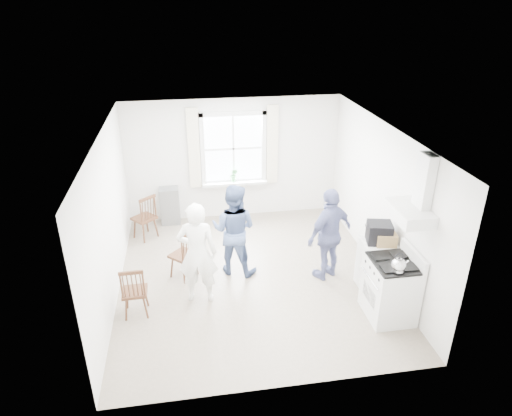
{
  "coord_description": "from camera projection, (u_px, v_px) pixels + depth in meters",
  "views": [
    {
      "loc": [
        -0.99,
        -6.62,
        4.52
      ],
      "look_at": [
        0.11,
        0.2,
        1.23
      ],
      "focal_mm": 32.0,
      "sensor_mm": 36.0,
      "label": 1
    }
  ],
  "objects": [
    {
      "name": "windsor_chair_a",
      "position": [
        147.0,
        213.0,
        8.97
      ],
      "size": [
        0.56,
        0.55,
        0.95
      ],
      "color": "#3E2214",
      "rests_on": "ground"
    },
    {
      "name": "shelf_unit",
      "position": [
        170.0,
        206.0,
        9.69
      ],
      "size": [
        0.4,
        0.3,
        0.8
      ],
      "primitive_type": "cube",
      "color": "slate",
      "rests_on": "ground"
    },
    {
      "name": "range_hood",
      "position": [
        414.0,
        202.0,
        6.26
      ],
      "size": [
        0.45,
        0.76,
        0.94
      ],
      "color": "silver",
      "rests_on": "room_shell"
    },
    {
      "name": "window_assembly",
      "position": [
        234.0,
        153.0,
        9.54
      ],
      "size": [
        1.88,
        0.24,
        1.7
      ],
      "color": "white",
      "rests_on": "room_shell"
    },
    {
      "name": "person_mid",
      "position": [
        234.0,
        230.0,
        7.82
      ],
      "size": [
        1.06,
        1.06,
        1.65
      ],
      "primitive_type": "imported",
      "rotation": [
        0.0,
        0.0,
        2.72
      ],
      "color": "#495C87",
      "rests_on": "ground"
    },
    {
      "name": "stereo_stack",
      "position": [
        379.0,
        233.0,
        7.21
      ],
      "size": [
        0.44,
        0.41,
        0.33
      ],
      "color": "black",
      "rests_on": "low_cabinet"
    },
    {
      "name": "low_cabinet",
      "position": [
        376.0,
        265.0,
        7.5
      ],
      "size": [
        0.5,
        0.55,
        0.9
      ],
      "primitive_type": "cube",
      "color": "silver",
      "rests_on": "ground"
    },
    {
      "name": "person_right",
      "position": [
        330.0,
        234.0,
        7.67
      ],
      "size": [
        1.32,
        1.32,
        1.65
      ],
      "primitive_type": "imported",
      "rotation": [
        0.0,
        0.0,
        3.65
      ],
      "color": "navy",
      "rests_on": "ground"
    },
    {
      "name": "kettle",
      "position": [
        398.0,
        265.0,
        6.38
      ],
      "size": [
        0.21,
        0.21,
        0.3
      ],
      "color": "silver",
      "rests_on": "gas_stove"
    },
    {
      "name": "potted_plant",
      "position": [
        234.0,
        175.0,
        9.66
      ],
      "size": [
        0.22,
        0.22,
        0.3
      ],
      "primitive_type": "imported",
      "rotation": [
        0.0,
        0.0,
        -0.43
      ],
      "color": "#35783B",
      "rests_on": "window_assembly"
    },
    {
      "name": "windsor_chair_b",
      "position": [
        133.0,
        288.0,
        6.77
      ],
      "size": [
        0.38,
        0.37,
        0.88
      ],
      "color": "#3E2214",
      "rests_on": "ground"
    },
    {
      "name": "room_shell",
      "position": [
        251.0,
        210.0,
        7.43
      ],
      "size": [
        4.62,
        5.12,
        2.64
      ],
      "color": "gray",
      "rests_on": "ground"
    },
    {
      "name": "cardboard_box",
      "position": [
        386.0,
        239.0,
        7.16
      ],
      "size": [
        0.34,
        0.27,
        0.2
      ],
      "primitive_type": "cube",
      "rotation": [
        0.0,
        0.0,
        -0.16
      ],
      "color": "olive",
      "rests_on": "low_cabinet"
    },
    {
      "name": "gas_stove",
      "position": [
        390.0,
        288.0,
        6.85
      ],
      "size": [
        0.68,
        0.76,
        1.12
      ],
      "color": "silver",
      "rests_on": "ground"
    },
    {
      "name": "person_left",
      "position": [
        197.0,
        253.0,
        7.06
      ],
      "size": [
        0.71,
        0.71,
        1.71
      ],
      "primitive_type": "imported",
      "rotation": [
        0.0,
        0.0,
        2.99
      ],
      "color": "white",
      "rests_on": "ground"
    },
    {
      "name": "windsor_chair_c",
      "position": [
        187.0,
        249.0,
        7.73
      ],
      "size": [
        0.54,
        0.54,
        0.93
      ],
      "color": "#3E2214",
      "rests_on": "ground"
    }
  ]
}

